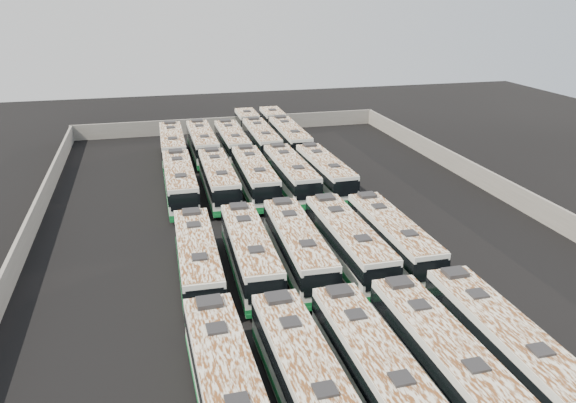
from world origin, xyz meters
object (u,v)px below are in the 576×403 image
at_px(bus_back_left, 202,143).
at_px(bus_back_center, 232,142).
at_px(bus_midback_left, 219,179).
at_px(bus_midback_center, 255,176).
at_px(bus_midfront_far_right, 392,237).
at_px(bus_front_right, 442,358).
at_px(bus_back_far_left, 172,145).
at_px(bus_midfront_center, 298,247).
at_px(bus_front_far_left, 227,389).
at_px(bus_midback_far_right, 325,172).
at_px(bus_back_far_right, 284,132).
at_px(bus_midfront_far_left, 197,260).
at_px(bus_midfront_left, 250,253).
at_px(bus_front_center, 375,369).
at_px(bus_front_far_right, 502,344).
at_px(bus_midback_far_left, 180,182).
at_px(bus_front_left, 306,379).
at_px(bus_midback_right, 291,174).
at_px(bus_back_right, 256,134).
at_px(bus_midfront_right, 348,242).

relative_size(bus_back_left, bus_back_center, 1.03).
distance_m(bus_midback_left, bus_midback_center, 3.73).
relative_size(bus_midfront_far_right, bus_back_left, 0.97).
distance_m(bus_front_right, bus_back_far_left, 48.23).
bearing_deg(bus_back_left, bus_front_right, -81.09).
xyz_separation_m(bus_midfront_center, bus_midback_center, (0.12, 17.38, 0.03)).
distance_m(bus_front_far_left, bus_back_left, 46.88).
height_order(bus_midback_far_right, bus_back_far_right, bus_back_far_right).
distance_m(bus_midfront_far_left, bus_back_center, 32.92).
xyz_separation_m(bus_midfront_left, bus_midback_center, (3.77, 17.40, 0.05)).
bearing_deg(bus_midfront_far_right, bus_front_center, -117.36).
bearing_deg(bus_front_far_right, bus_back_left, 103.65).
distance_m(bus_midback_far_left, bus_midback_far_right, 15.14).
distance_m(bus_front_center, bus_back_far_left, 47.49).
height_order(bus_front_far_left, bus_front_far_right, bus_front_far_left).
distance_m(bus_front_left, bus_back_far_right, 51.43).
distance_m(bus_front_center, bus_back_far_right, 50.87).
bearing_deg(bus_midfront_left, bus_midfront_far_right, 1.17).
xyz_separation_m(bus_midback_right, bus_back_far_right, (3.73, 18.19, -0.01)).
bearing_deg(bus_midback_far_left, bus_midback_center, 0.64).
xyz_separation_m(bus_front_far_left, bus_midfront_far_right, (15.11, 14.56, -0.05)).
xyz_separation_m(bus_front_far_left, bus_front_far_right, (15.10, 0.02, -0.05)).
bearing_deg(bus_midfront_far_right, bus_back_far_left, 114.79).
bearing_deg(bus_midback_right, bus_back_far_right, 77.76).
distance_m(bus_front_far_right, bus_midfront_far_right, 14.54).
distance_m(bus_midfront_far_right, bus_midback_left, 20.77).
xyz_separation_m(bus_midfront_center, bus_midback_right, (3.91, 17.24, 0.02)).
distance_m(bus_front_far_right, bus_back_far_right, 50.01).
height_order(bus_front_left, bus_midfront_far_right, bus_front_left).
relative_size(bus_midfront_far_left, bus_back_far_left, 0.97).
relative_size(bus_back_left, bus_back_right, 0.65).
height_order(bus_midfront_far_right, bus_back_far_right, bus_back_far_right).
distance_m(bus_midback_left, bus_back_far_right, 21.23).
bearing_deg(bus_front_left, bus_front_far_right, -0.58).
distance_m(bus_midfront_center, bus_midback_far_right, 18.78).
xyz_separation_m(bus_front_right, bus_midfront_left, (-7.48, 14.87, 0.00)).
distance_m(bus_front_left, bus_midfront_center, 15.19).
height_order(bus_midfront_far_left, bus_back_left, bus_back_left).
height_order(bus_midfront_center, bus_back_left, bus_back_left).
xyz_separation_m(bus_midback_right, bus_back_right, (0.01, 18.33, -0.04)).
bearing_deg(bus_midfront_left, bus_midback_far_left, 103.83).
bearing_deg(bus_front_far_left, bus_back_left, 83.91).
distance_m(bus_front_center, bus_midfront_right, 15.19).
relative_size(bus_front_right, bus_midfront_left, 1.00).
bearing_deg(bus_front_right, bus_front_far_right, 3.60).
bearing_deg(bus_midback_center, bus_front_center, -89.42).
xyz_separation_m(bus_front_far_left, bus_midfront_left, (3.84, 14.59, -0.04)).
xyz_separation_m(bus_front_right, bus_back_left, (-7.49, 47.00, 0.05)).
height_order(bus_front_far_left, bus_midfront_left, bus_front_far_left).
bearing_deg(bus_midback_right, bus_front_far_left, -110.34).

